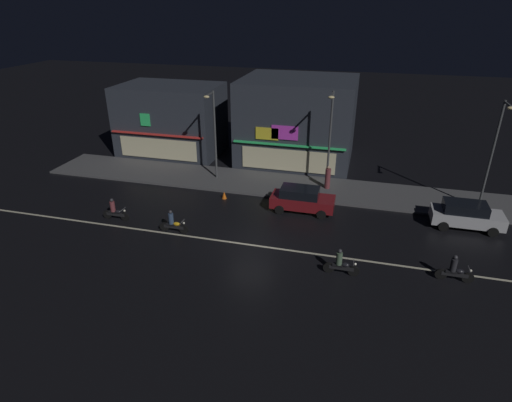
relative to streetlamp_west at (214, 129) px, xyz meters
The scene contains 16 objects.
ground_plane 11.29m from the streetlamp_west, 58.95° to the right, with size 140.00×140.00×0.00m, color black.
lane_divider_stripe 11.29m from the streetlamp_west, 58.95° to the right, with size 36.86×0.16×0.01m, color beige.
sidewalk_far 6.83m from the streetlamp_west, ahead, with size 38.80×4.71×0.14m, color #4C4C4F.
storefront_left_block 8.43m from the streetlamp_west, 138.34° to the left, with size 9.07×6.27×6.28m.
storefront_center_block 8.55m from the streetlamp_west, 50.72° to the left, with size 9.66×8.36×7.21m.
streetlamp_west is the anchor object (origin of this frame).
streetlamp_mid 8.81m from the streetlamp_west, ahead, with size 0.44×1.64×7.29m.
streetlamp_east 19.44m from the streetlamp_west, ahead, with size 0.44×1.64×7.41m.
pedestrian_on_sidewalk 9.49m from the streetlamp_west, ahead, with size 0.41×0.41×1.80m.
parked_car_near_kerb 18.63m from the streetlamp_west, 10.41° to the right, with size 4.30×1.98×1.67m.
parked_car_trailing 9.07m from the streetlamp_west, 25.91° to the right, with size 4.30×1.98×1.67m.
motorcycle_lead 9.81m from the streetlamp_west, 116.69° to the right, with size 1.90×0.60×1.52m.
motorcycle_following 19.42m from the streetlamp_west, 30.45° to the right, with size 1.90×0.60×1.52m.
motorcycle_opposite_lane 9.44m from the streetlamp_west, 87.88° to the right, with size 1.90×0.60×1.52m.
motorcycle_trailing_far 15.51m from the streetlamp_west, 44.51° to the right, with size 1.90×0.60×1.52m.
traffic_cone 5.40m from the streetlamp_west, 60.66° to the right, with size 0.36×0.36×0.55m, color orange.
Camera 1 is at (5.80, -20.65, 13.14)m, focal length 29.57 mm.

